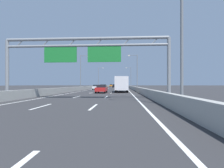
# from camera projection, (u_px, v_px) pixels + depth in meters

# --- Properties ---
(ground_plane) EXTENTS (260.00, 260.00, 0.00)m
(ground_plane) POSITION_uv_depth(u_px,v_px,m) (116.00, 87.00, 98.80)
(ground_plane) COLOR #2D2D30
(lane_dash_left_1) EXTENTS (0.16, 3.00, 0.01)m
(lane_dash_left_1) POSITION_uv_depth(u_px,v_px,m) (42.00, 107.00, 11.58)
(lane_dash_left_1) COLOR white
(lane_dash_left_1) RESTS_ON ground_plane
(lane_dash_left_2) EXTENTS (0.16, 3.00, 0.01)m
(lane_dash_left_2) POSITION_uv_depth(u_px,v_px,m) (77.00, 97.00, 20.57)
(lane_dash_left_2) COLOR white
(lane_dash_left_2) RESTS_ON ground_plane
(lane_dash_left_3) EXTENTS (0.16, 3.00, 0.01)m
(lane_dash_left_3) POSITION_uv_depth(u_px,v_px,m) (91.00, 93.00, 29.55)
(lane_dash_left_3) COLOR white
(lane_dash_left_3) RESTS_ON ground_plane
(lane_dash_left_4) EXTENTS (0.16, 3.00, 0.01)m
(lane_dash_left_4) POSITION_uv_depth(u_px,v_px,m) (98.00, 91.00, 38.53)
(lane_dash_left_4) COLOR white
(lane_dash_left_4) RESTS_ON ground_plane
(lane_dash_left_5) EXTENTS (0.16, 3.00, 0.01)m
(lane_dash_left_5) POSITION_uv_depth(u_px,v_px,m) (103.00, 90.00, 47.51)
(lane_dash_left_5) COLOR white
(lane_dash_left_5) RESTS_ON ground_plane
(lane_dash_left_6) EXTENTS (0.16, 3.00, 0.01)m
(lane_dash_left_6) POSITION_uv_depth(u_px,v_px,m) (106.00, 89.00, 56.49)
(lane_dash_left_6) COLOR white
(lane_dash_left_6) RESTS_ON ground_plane
(lane_dash_left_7) EXTENTS (0.16, 3.00, 0.01)m
(lane_dash_left_7) POSITION_uv_depth(u_px,v_px,m) (108.00, 88.00, 65.48)
(lane_dash_left_7) COLOR white
(lane_dash_left_7) RESTS_ON ground_plane
(lane_dash_left_8) EXTENTS (0.16, 3.00, 0.01)m
(lane_dash_left_8) POSITION_uv_depth(u_px,v_px,m) (110.00, 88.00, 74.46)
(lane_dash_left_8) COLOR white
(lane_dash_left_8) RESTS_ON ground_plane
(lane_dash_left_9) EXTENTS (0.16, 3.00, 0.01)m
(lane_dash_left_9) POSITION_uv_depth(u_px,v_px,m) (111.00, 87.00, 83.44)
(lane_dash_left_9) COLOR white
(lane_dash_left_9) RESTS_ON ground_plane
(lane_dash_left_10) EXTENTS (0.16, 3.00, 0.01)m
(lane_dash_left_10) POSITION_uv_depth(u_px,v_px,m) (112.00, 87.00, 92.42)
(lane_dash_left_10) COLOR white
(lane_dash_left_10) RESTS_ON ground_plane
(lane_dash_left_11) EXTENTS (0.16, 3.00, 0.01)m
(lane_dash_left_11) POSITION_uv_depth(u_px,v_px,m) (113.00, 87.00, 101.41)
(lane_dash_left_11) COLOR white
(lane_dash_left_11) RESTS_ON ground_plane
(lane_dash_left_12) EXTENTS (0.16, 3.00, 0.01)m
(lane_dash_left_12) POSITION_uv_depth(u_px,v_px,m) (114.00, 87.00, 110.39)
(lane_dash_left_12) COLOR white
(lane_dash_left_12) RESTS_ON ground_plane
(lane_dash_left_13) EXTENTS (0.16, 3.00, 0.01)m
(lane_dash_left_13) POSITION_uv_depth(u_px,v_px,m) (115.00, 86.00, 119.37)
(lane_dash_left_13) COLOR white
(lane_dash_left_13) RESTS_ON ground_plane
(lane_dash_left_14) EXTENTS (0.16, 3.00, 0.01)m
(lane_dash_left_14) POSITION_uv_depth(u_px,v_px,m) (115.00, 86.00, 128.35)
(lane_dash_left_14) COLOR white
(lane_dash_left_14) RESTS_ON ground_plane
(lane_dash_left_15) EXTENTS (0.16, 3.00, 0.01)m
(lane_dash_left_15) POSITION_uv_depth(u_px,v_px,m) (116.00, 86.00, 137.34)
(lane_dash_left_15) COLOR white
(lane_dash_left_15) RESTS_ON ground_plane
(lane_dash_left_16) EXTENTS (0.16, 3.00, 0.01)m
(lane_dash_left_16) POSITION_uv_depth(u_px,v_px,m) (116.00, 86.00, 146.32)
(lane_dash_left_16) COLOR white
(lane_dash_left_16) RESTS_ON ground_plane
(lane_dash_left_17) EXTENTS (0.16, 3.00, 0.01)m
(lane_dash_left_17) POSITION_uv_depth(u_px,v_px,m) (117.00, 86.00, 155.30)
(lane_dash_left_17) COLOR white
(lane_dash_left_17) RESTS_ON ground_plane
(lane_dash_right_1) EXTENTS (0.16, 3.00, 0.01)m
(lane_dash_right_1) POSITION_uv_depth(u_px,v_px,m) (93.00, 107.00, 11.36)
(lane_dash_right_1) COLOR white
(lane_dash_right_1) RESTS_ON ground_plane
(lane_dash_right_2) EXTENTS (0.16, 3.00, 0.01)m
(lane_dash_right_2) POSITION_uv_depth(u_px,v_px,m) (106.00, 97.00, 20.34)
(lane_dash_right_2) COLOR white
(lane_dash_right_2) RESTS_ON ground_plane
(lane_dash_right_3) EXTENTS (0.16, 3.00, 0.01)m
(lane_dash_right_3) POSITION_uv_depth(u_px,v_px,m) (111.00, 93.00, 29.32)
(lane_dash_right_3) COLOR white
(lane_dash_right_3) RESTS_ON ground_plane
(lane_dash_right_4) EXTENTS (0.16, 3.00, 0.01)m
(lane_dash_right_4) POSITION_uv_depth(u_px,v_px,m) (114.00, 91.00, 38.30)
(lane_dash_right_4) COLOR white
(lane_dash_right_4) RESTS_ON ground_plane
(lane_dash_right_5) EXTENTS (0.16, 3.00, 0.01)m
(lane_dash_right_5) POSITION_uv_depth(u_px,v_px,m) (116.00, 90.00, 47.29)
(lane_dash_right_5) COLOR white
(lane_dash_right_5) RESTS_ON ground_plane
(lane_dash_right_6) EXTENTS (0.16, 3.00, 0.01)m
(lane_dash_right_6) POSITION_uv_depth(u_px,v_px,m) (117.00, 89.00, 56.27)
(lane_dash_right_6) COLOR white
(lane_dash_right_6) RESTS_ON ground_plane
(lane_dash_right_7) EXTENTS (0.16, 3.00, 0.01)m
(lane_dash_right_7) POSITION_uv_depth(u_px,v_px,m) (117.00, 88.00, 65.25)
(lane_dash_right_7) COLOR white
(lane_dash_right_7) RESTS_ON ground_plane
(lane_dash_right_8) EXTENTS (0.16, 3.00, 0.01)m
(lane_dash_right_8) POSITION_uv_depth(u_px,v_px,m) (118.00, 88.00, 74.23)
(lane_dash_right_8) COLOR white
(lane_dash_right_8) RESTS_ON ground_plane
(lane_dash_right_9) EXTENTS (0.16, 3.00, 0.01)m
(lane_dash_right_9) POSITION_uv_depth(u_px,v_px,m) (119.00, 87.00, 83.22)
(lane_dash_right_9) COLOR white
(lane_dash_right_9) RESTS_ON ground_plane
(lane_dash_right_10) EXTENTS (0.16, 3.00, 0.01)m
(lane_dash_right_10) POSITION_uv_depth(u_px,v_px,m) (119.00, 87.00, 92.20)
(lane_dash_right_10) COLOR white
(lane_dash_right_10) RESTS_ON ground_plane
(lane_dash_right_11) EXTENTS (0.16, 3.00, 0.01)m
(lane_dash_right_11) POSITION_uv_depth(u_px,v_px,m) (119.00, 87.00, 101.18)
(lane_dash_right_11) COLOR white
(lane_dash_right_11) RESTS_ON ground_plane
(lane_dash_right_12) EXTENTS (0.16, 3.00, 0.01)m
(lane_dash_right_12) POSITION_uv_depth(u_px,v_px,m) (120.00, 87.00, 110.16)
(lane_dash_right_12) COLOR white
(lane_dash_right_12) RESTS_ON ground_plane
(lane_dash_right_13) EXTENTS (0.16, 3.00, 0.01)m
(lane_dash_right_13) POSITION_uv_depth(u_px,v_px,m) (120.00, 86.00, 119.15)
(lane_dash_right_13) COLOR white
(lane_dash_right_13) RESTS_ON ground_plane
(lane_dash_right_14) EXTENTS (0.16, 3.00, 0.01)m
(lane_dash_right_14) POSITION_uv_depth(u_px,v_px,m) (120.00, 86.00, 128.13)
(lane_dash_right_14) COLOR white
(lane_dash_right_14) RESTS_ON ground_plane
(lane_dash_right_15) EXTENTS (0.16, 3.00, 0.01)m
(lane_dash_right_15) POSITION_uv_depth(u_px,v_px,m) (120.00, 86.00, 137.11)
(lane_dash_right_15) COLOR white
(lane_dash_right_15) RESTS_ON ground_plane
(lane_dash_right_16) EXTENTS (0.16, 3.00, 0.01)m
(lane_dash_right_16) POSITION_uv_depth(u_px,v_px,m) (120.00, 86.00, 146.09)
(lane_dash_right_16) COLOR white
(lane_dash_right_16) RESTS_ON ground_plane
(lane_dash_right_17) EXTENTS (0.16, 3.00, 0.01)m
(lane_dash_right_17) POSITION_uv_depth(u_px,v_px,m) (120.00, 86.00, 155.07)
(lane_dash_right_17) COLOR white
(lane_dash_right_17) RESTS_ON ground_plane
(edge_line_left) EXTENTS (0.16, 176.00, 0.01)m
(edge_line_left) POSITION_uv_depth(u_px,v_px,m) (105.00, 87.00, 87.15)
(edge_line_left) COLOR white
(edge_line_left) RESTS_ON ground_plane
(edge_line_right) EXTENTS (0.16, 176.00, 0.01)m
(edge_line_right) POSITION_uv_depth(u_px,v_px,m) (125.00, 87.00, 86.49)
(edge_line_right) COLOR white
(edge_line_right) RESTS_ON ground_plane
(barrier_left) EXTENTS (0.45, 220.00, 0.95)m
(barrier_left) POSITION_uv_depth(u_px,v_px,m) (106.00, 86.00, 109.21)
(barrier_left) COLOR #9E9E99
(barrier_left) RESTS_ON ground_plane
(barrier_right) EXTENTS (0.45, 220.00, 0.95)m
(barrier_right) POSITION_uv_depth(u_px,v_px,m) (127.00, 86.00, 108.35)
(barrier_right) COLOR #9E9E99
(barrier_right) RESTS_ON ground_plane
(sign_gantry) EXTENTS (17.09, 0.36, 6.36)m
(sign_gantry) POSITION_uv_depth(u_px,v_px,m) (85.00, 52.00, 17.15)
(sign_gantry) COLOR gray
(sign_gantry) RESTS_ON ground_plane
(streetlamp_right_near) EXTENTS (2.58, 0.28, 9.50)m
(streetlamp_right_near) POSITION_uv_depth(u_px,v_px,m) (178.00, 26.00, 11.14)
(streetlamp_right_near) COLOR slate
(streetlamp_right_near) RESTS_ON ground_plane
(streetlamp_left_mid) EXTENTS (2.58, 0.28, 9.50)m
(streetlamp_left_mid) POSITION_uv_depth(u_px,v_px,m) (81.00, 70.00, 45.98)
(streetlamp_left_mid) COLOR slate
(streetlamp_left_mid) RESTS_ON ground_plane
(streetlamp_right_mid) EXTENTS (2.58, 0.28, 9.50)m
(streetlamp_right_mid) POSITION_uv_depth(u_px,v_px,m) (136.00, 70.00, 45.04)
(streetlamp_right_mid) COLOR slate
(streetlamp_right_mid) RESTS_ON ground_plane
(streetlamp_left_far) EXTENTS (2.58, 0.28, 9.50)m
(streetlamp_left_far) POSITION_uv_depth(u_px,v_px,m) (99.00, 76.00, 79.88)
(streetlamp_left_far) COLOR slate
(streetlamp_left_far) RESTS_ON ground_plane
(streetlamp_right_far) EXTENTS (2.58, 0.28, 9.50)m
(streetlamp_right_far) POSITION_uv_depth(u_px,v_px,m) (130.00, 76.00, 78.95)
(streetlamp_right_far) COLOR slate
(streetlamp_right_far) RESTS_ON ground_plane
(orange_car) EXTENTS (1.70, 4.50, 1.52)m
(orange_car) POSITION_uv_depth(u_px,v_px,m) (111.00, 85.00, 106.17)
(orange_car) COLOR orange
(orange_car) RESTS_ON ground_plane
(red_car) EXTENTS (1.76, 4.28, 1.45)m
(red_car) POSITION_uv_depth(u_px,v_px,m) (102.00, 89.00, 29.73)
(red_car) COLOR red
(red_car) RESTS_ON ground_plane
(silver_car) EXTENTS (1.84, 4.52, 1.48)m
(silver_car) POSITION_uv_depth(u_px,v_px,m) (116.00, 86.00, 95.80)
(silver_car) COLOR #A8ADB2
(silver_car) RESTS_ON ground_plane
(black_car) EXTENTS (1.70, 4.50, 1.50)m
(black_car) POSITION_uv_depth(u_px,v_px,m) (114.00, 86.00, 81.20)
(black_car) COLOR black
(black_car) RESTS_ON ground_plane
(yellow_car) EXTENTS (1.76, 4.16, 1.47)m
(yellow_car) POSITION_uv_depth(u_px,v_px,m) (104.00, 86.00, 68.77)
(yellow_car) COLOR yellow
(yellow_car) RESTS_ON ground_plane
(green_car) EXTENTS (1.78, 4.20, 1.46)m
(green_car) POSITION_uv_depth(u_px,v_px,m) (103.00, 86.00, 61.06)
(green_car) COLOR #1E7A38
(green_car) RESTS_ON ground_plane
(white_car) EXTENTS (1.71, 4.21, 1.39)m
(white_car) POSITION_uv_depth(u_px,v_px,m) (96.00, 87.00, 48.45)
(white_car) COLOR silver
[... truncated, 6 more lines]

